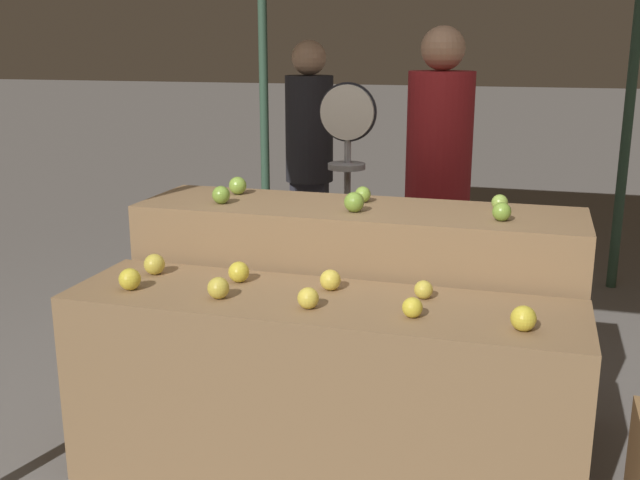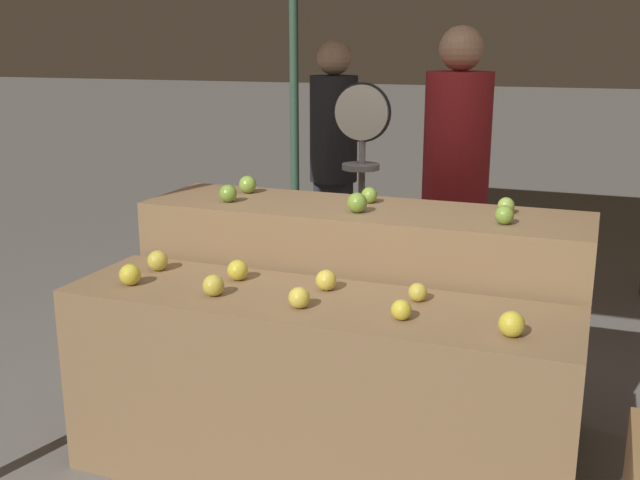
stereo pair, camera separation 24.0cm
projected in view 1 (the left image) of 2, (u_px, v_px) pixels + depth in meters
display_counter_front at (320, 393)px, 2.94m from camera, size 1.99×0.55×0.78m
display_counter_back at (356, 314)px, 3.47m from camera, size 1.99×0.55×1.02m
apple_front_0 at (130, 279)px, 2.94m from camera, size 0.09×0.09×0.09m
apple_front_1 at (218, 288)px, 2.84m from camera, size 0.08×0.08×0.08m
apple_front_2 at (308, 298)px, 2.73m from camera, size 0.08×0.08×0.08m
apple_front_3 at (412, 308)px, 2.64m from camera, size 0.07×0.07×0.07m
apple_front_4 at (523, 318)px, 2.52m from camera, size 0.09×0.09×0.09m
apple_front_5 at (154, 264)px, 3.14m from camera, size 0.09×0.09×0.09m
apple_front_6 at (239, 272)px, 3.03m from camera, size 0.09×0.09×0.09m
apple_front_7 at (330, 280)px, 2.94m from camera, size 0.08×0.08×0.08m
apple_front_8 at (423, 290)px, 2.84m from camera, size 0.07×0.07×0.07m
apple_back_0 at (221, 195)px, 3.40m from camera, size 0.08×0.08×0.08m
apple_back_1 at (354, 202)px, 3.23m from camera, size 0.09×0.09×0.09m
apple_back_2 at (502, 212)px, 3.07m from camera, size 0.08×0.08×0.08m
apple_back_3 at (238, 186)px, 3.61m from camera, size 0.09×0.09×0.09m
apple_back_4 at (363, 194)px, 3.43m from camera, size 0.07×0.07×0.07m
apple_back_5 at (500, 203)px, 3.26m from camera, size 0.07×0.07×0.07m
produce_scale at (347, 160)px, 3.98m from camera, size 0.31×0.20×1.53m
person_vendor_at_scale at (438, 167)px, 4.18m from camera, size 0.38×0.38×1.82m
person_customer_left at (309, 150)px, 5.09m from camera, size 0.34×0.34×1.75m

